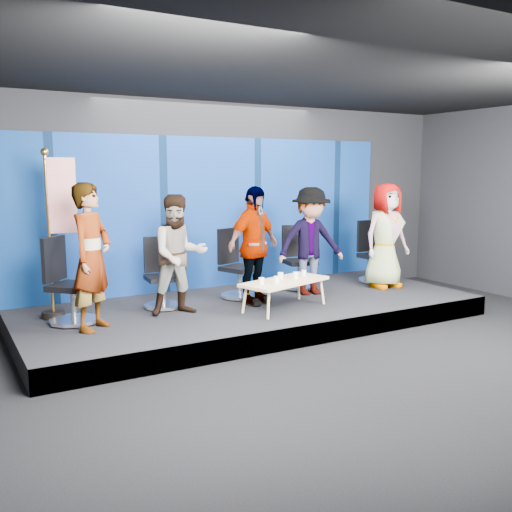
% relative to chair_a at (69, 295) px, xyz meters
% --- Properties ---
extents(ground, '(10.00, 10.00, 0.00)m').
position_rel_chair_a_xyz_m(ground, '(2.73, -2.67, -0.68)').
color(ground, black).
rests_on(ground, ground).
extents(room_walls, '(10.02, 8.02, 3.51)m').
position_rel_chair_a_xyz_m(room_walls, '(2.73, -2.67, 1.75)').
color(room_walls, black).
rests_on(room_walls, ground).
extents(riser, '(7.00, 3.00, 0.30)m').
position_rel_chair_a_xyz_m(riser, '(2.73, -0.17, -0.53)').
color(riser, black).
rests_on(riser, ground).
extents(backdrop, '(7.00, 0.08, 2.60)m').
position_rel_chair_a_xyz_m(backdrop, '(2.73, 1.28, 0.92)').
color(backdrop, navy).
rests_on(backdrop, riser).
extents(chair_a, '(0.93, 0.93, 1.17)m').
position_rel_chair_a_xyz_m(chair_a, '(0.00, 0.00, 0.00)').
color(chair_a, silver).
rests_on(chair_a, riser).
extents(panelist_a, '(0.81, 0.81, 1.89)m').
position_rel_chair_a_xyz_m(panelist_a, '(0.21, -0.46, 0.56)').
color(panelist_a, black).
rests_on(panelist_a, riser).
extents(chair_b, '(0.65, 0.65, 1.05)m').
position_rel_chair_a_xyz_m(chair_b, '(1.40, 0.24, -0.04)').
color(chair_b, silver).
rests_on(chair_b, riser).
extents(panelist_b, '(0.89, 0.72, 1.71)m').
position_rel_chair_a_xyz_m(panelist_b, '(1.48, -0.25, 0.47)').
color(panelist_b, black).
rests_on(panelist_b, riser).
extents(chair_c, '(0.81, 0.81, 1.11)m').
position_rel_chair_a_xyz_m(chair_c, '(2.69, 0.28, -0.02)').
color(chair_c, silver).
rests_on(chair_c, riser).
extents(panelist_c, '(1.14, 0.78, 1.80)m').
position_rel_chair_a_xyz_m(panelist_c, '(2.71, -0.22, 0.52)').
color(panelist_c, black).
rests_on(panelist_c, riser).
extents(chair_d, '(0.71, 0.71, 1.09)m').
position_rel_chair_a_xyz_m(chair_d, '(3.96, 0.41, -0.02)').
color(chair_d, silver).
rests_on(chair_d, riser).
extents(panelist_d, '(1.23, 0.83, 1.77)m').
position_rel_chair_a_xyz_m(panelist_d, '(3.86, -0.09, 0.50)').
color(panelist_d, black).
rests_on(panelist_d, riser).
extents(chair_e, '(0.64, 0.64, 1.13)m').
position_rel_chair_a_xyz_m(chair_e, '(5.49, 0.20, -0.01)').
color(chair_e, silver).
rests_on(chair_e, riser).
extents(panelist_e, '(0.90, 0.59, 1.82)m').
position_rel_chair_a_xyz_m(panelist_e, '(5.32, -0.27, 0.53)').
color(panelist_e, black).
rests_on(panelist_e, riser).
extents(coffee_table, '(1.51, 0.97, 0.43)m').
position_rel_chair_a_xyz_m(coffee_table, '(2.95, -0.74, 0.01)').
color(coffee_table, tan).
rests_on(coffee_table, riser).
extents(mug_a, '(0.08, 0.08, 0.09)m').
position_rel_chair_a_xyz_m(mug_a, '(2.49, -0.84, 0.09)').
color(mug_a, white).
rests_on(mug_a, coffee_table).
extents(mug_b, '(0.08, 0.08, 0.10)m').
position_rel_chair_a_xyz_m(mug_b, '(2.72, -0.87, 0.10)').
color(mug_b, white).
rests_on(mug_b, coffee_table).
extents(mug_c, '(0.08, 0.08, 0.10)m').
position_rel_chair_a_xyz_m(mug_c, '(2.94, -0.63, 0.10)').
color(mug_c, white).
rests_on(mug_c, coffee_table).
extents(mug_d, '(0.08, 0.08, 0.09)m').
position_rel_chair_a_xyz_m(mug_d, '(3.17, -0.70, 0.09)').
color(mug_d, white).
rests_on(mug_d, coffee_table).
extents(mug_e, '(0.07, 0.07, 0.09)m').
position_rel_chair_a_xyz_m(mug_e, '(3.39, -0.58, 0.09)').
color(mug_e, white).
rests_on(mug_e, coffee_table).
extents(flag_stand, '(0.53, 0.31, 2.33)m').
position_rel_chair_a_xyz_m(flag_stand, '(-0.03, 0.37, 0.85)').
color(flag_stand, black).
rests_on(flag_stand, riser).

